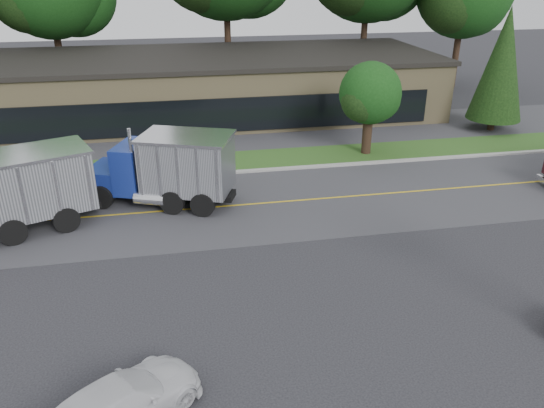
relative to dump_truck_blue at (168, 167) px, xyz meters
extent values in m
plane|color=#39393F|center=(1.55, -9.93, -1.80)|extent=(140.00, 140.00, 0.00)
cube|color=#4B4B4F|center=(1.55, -0.93, -1.80)|extent=(60.00, 8.00, 0.02)
cube|color=gold|center=(1.55, -0.93, -1.80)|extent=(60.00, 0.12, 0.01)
cube|color=#9E9E99|center=(1.55, 3.27, -1.80)|extent=(60.00, 0.30, 0.12)
cube|color=#25501B|center=(1.55, 5.07, -1.80)|extent=(60.00, 3.40, 0.03)
cube|color=#4B4B4F|center=(1.55, 10.07, -1.80)|extent=(60.00, 7.00, 0.02)
cube|color=tan|center=(3.55, 16.07, 0.20)|extent=(32.00, 12.00, 4.00)
cylinder|color=#382619|center=(-8.45, 24.07, 0.64)|extent=(0.56, 0.56, 4.88)
cylinder|color=#382619|center=(5.55, 24.07, 1.26)|extent=(0.56, 0.56, 6.12)
cylinder|color=#382619|center=(17.55, 23.07, 1.10)|extent=(0.56, 0.56, 5.80)
cylinder|color=#382619|center=(25.55, 21.07, 0.45)|extent=(0.56, 0.56, 4.48)
sphere|color=#11390F|center=(27.09, 22.10, 5.51)|extent=(6.15, 6.15, 6.15)
cylinder|color=#382619|center=(21.55, 8.07, -1.30)|extent=(0.44, 0.44, 1.00)
cone|color=black|center=(21.55, 8.07, 2.61)|extent=(3.52, 3.52, 7.20)
cylinder|color=#382619|center=(11.55, 5.07, -0.82)|extent=(0.56, 0.56, 1.94)
sphere|color=#11390F|center=(11.55, 5.07, 1.81)|extent=(3.55, 3.55, 3.55)
sphere|color=#11390F|center=(12.22, 5.52, 1.37)|extent=(2.67, 2.67, 2.67)
sphere|color=black|center=(11.00, 4.74, 1.48)|extent=(2.44, 2.44, 2.44)
cube|color=silver|center=(-6.11, -1.66, 0.22)|extent=(6.23, 4.41, 2.50)
cube|color=silver|center=(-6.11, -1.66, 1.52)|extent=(6.43, 4.60, 0.12)
cylinder|color=black|center=(-6.14, -0.43, -1.23)|extent=(1.15, 0.73, 1.10)
cylinder|color=black|center=(-5.31, -2.58, -1.23)|extent=(1.15, 0.73, 1.10)
cube|color=black|center=(-0.17, 0.06, -1.23)|extent=(6.46, 3.23, 0.28)
cube|color=navy|center=(-2.83, 1.06, -0.68)|extent=(2.27, 2.70, 1.10)
cube|color=navy|center=(-1.63, 0.61, -0.08)|extent=(1.90, 2.65, 2.20)
cube|color=black|center=(-2.10, 0.79, 0.32)|extent=(0.79, 1.99, 0.90)
cube|color=silver|center=(0.89, -0.33, 0.22)|extent=(4.53, 3.71, 2.50)
cube|color=silver|center=(0.89, -0.33, 1.52)|extent=(4.72, 3.90, 0.12)
cylinder|color=black|center=(-2.29, 2.09, -1.23)|extent=(1.15, 0.71, 1.10)
cylinder|color=black|center=(-3.10, -0.07, -1.23)|extent=(1.15, 0.71, 1.10)
cylinder|color=black|center=(1.56, 0.64, -1.23)|extent=(1.15, 0.71, 1.10)
cylinder|color=black|center=(0.75, -1.51, -1.23)|extent=(1.15, 0.71, 1.10)
imported|color=silver|center=(-1.39, -13.17, -1.17)|extent=(4.53, 3.95, 1.25)
camera|label=1|loc=(0.45, -23.41, 8.66)|focal=35.00mm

